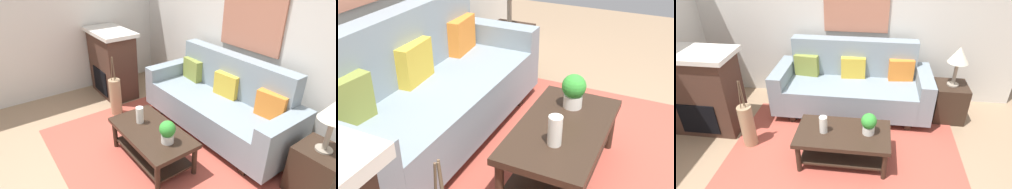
% 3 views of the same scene
% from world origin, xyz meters
% --- Properties ---
extents(ground_plane, '(9.00, 9.00, 0.00)m').
position_xyz_m(ground_plane, '(0.00, 0.00, 0.00)').
color(ground_plane, '#9E7F60').
extents(wall_back, '(5.00, 0.10, 2.70)m').
position_xyz_m(wall_back, '(0.00, 2.09, 1.35)').
color(wall_back, silver).
rests_on(wall_back, ground_plane).
extents(wall_left, '(0.10, 5.04, 2.70)m').
position_xyz_m(wall_left, '(-2.55, 0.52, 1.35)').
color(wall_left, silver).
rests_on(wall_left, ground_plane).
extents(area_rug, '(2.91, 2.10, 0.01)m').
position_xyz_m(area_rug, '(0.00, 0.50, 0.01)').
color(area_rug, '#B24C3D').
rests_on(area_rug, ground_plane).
extents(couch, '(2.27, 0.84, 1.08)m').
position_xyz_m(couch, '(-0.00, 1.55, 0.43)').
color(couch, gray).
rests_on(couch, ground_plane).
extents(throw_pillow_olive, '(0.37, 0.16, 0.32)m').
position_xyz_m(throw_pillow_olive, '(-0.71, 1.68, 0.68)').
color(throw_pillow_olive, olive).
rests_on(throw_pillow_olive, couch).
extents(throw_pillow_mustard, '(0.37, 0.15, 0.32)m').
position_xyz_m(throw_pillow_mustard, '(-0.00, 1.68, 0.68)').
color(throw_pillow_mustard, gold).
rests_on(throw_pillow_mustard, couch).
extents(throw_pillow_orange, '(0.37, 0.16, 0.32)m').
position_xyz_m(throw_pillow_orange, '(0.71, 1.68, 0.68)').
color(throw_pillow_orange, orange).
rests_on(throw_pillow_orange, couch).
extents(coffee_table, '(1.10, 0.60, 0.43)m').
position_xyz_m(coffee_table, '(0.00, 0.45, 0.31)').
color(coffee_table, '#332319').
rests_on(coffee_table, ground_plane).
extents(tabletop_vase, '(0.09, 0.09, 0.21)m').
position_xyz_m(tabletop_vase, '(-0.23, 0.43, 0.53)').
color(tabletop_vase, white).
rests_on(tabletop_vase, coffee_table).
extents(potted_plant_tabletop, '(0.18, 0.18, 0.26)m').
position_xyz_m(potted_plant_tabletop, '(0.29, 0.47, 0.57)').
color(potted_plant_tabletop, white).
rests_on(potted_plant_tabletop, coffee_table).
extents(side_table, '(0.44, 0.44, 0.56)m').
position_xyz_m(side_table, '(1.43, 1.53, 0.28)').
color(side_table, '#332319').
rests_on(side_table, ground_plane).
extents(table_lamp, '(0.28, 0.28, 0.57)m').
position_xyz_m(table_lamp, '(1.43, 1.53, 0.99)').
color(table_lamp, gray).
rests_on(table_lamp, side_table).
extents(fireplace, '(1.02, 0.58, 1.16)m').
position_xyz_m(fireplace, '(-1.95, 0.89, 0.59)').
color(fireplace, '#472D23').
rests_on(fireplace, ground_plane).
extents(floor_vase, '(0.18, 0.18, 0.59)m').
position_xyz_m(floor_vase, '(-1.25, 0.59, 0.29)').
color(floor_vase, tan).
rests_on(floor_vase, ground_plane).
extents(floor_vase_branch_a, '(0.03, 0.02, 0.36)m').
position_xyz_m(floor_vase_branch_a, '(-1.23, 0.59, 0.77)').
color(floor_vase_branch_a, brown).
rests_on(floor_vase_branch_a, floor_vase).
extents(floor_vase_branch_b, '(0.01, 0.04, 0.36)m').
position_xyz_m(floor_vase_branch_b, '(-1.26, 0.61, 0.77)').
color(floor_vase_branch_b, brown).
rests_on(floor_vase_branch_b, floor_vase).
extents(floor_vase_branch_c, '(0.03, 0.04, 0.36)m').
position_xyz_m(floor_vase_branch_c, '(-1.26, 0.57, 0.77)').
color(floor_vase_branch_c, brown).
rests_on(floor_vase_branch_c, floor_vase).
extents(framed_painting, '(0.96, 0.03, 0.86)m').
position_xyz_m(framed_painting, '(-0.00, 2.02, 1.55)').
color(framed_painting, '#B77056').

